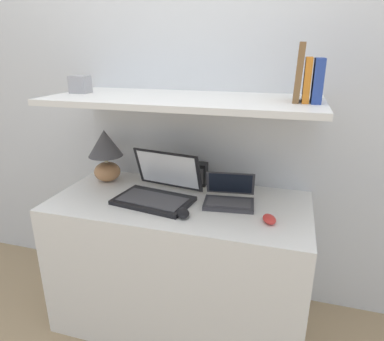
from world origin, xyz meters
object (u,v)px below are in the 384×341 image
second_mouse (269,219)px  book_brown (299,72)px  computer_mouse (183,213)px  laptop_small (229,197)px  table_lamp (106,152)px  router_box (198,174)px  shelf_gadget (80,84)px  book_orange (307,80)px  book_blue (318,80)px  laptop_large (158,190)px

second_mouse → book_brown: 0.64m
computer_mouse → laptop_small: bearing=48.1°
computer_mouse → table_lamp: bearing=151.0°
laptop_small → router_box: laptop_small is taller
shelf_gadget → book_brown: bearing=0.0°
book_orange → book_brown: (-0.04, 0.00, 0.03)m
book_blue → book_brown: size_ratio=0.74×
laptop_large → book_blue: bearing=6.4°
second_mouse → shelf_gadget: bearing=169.9°
book_orange → book_brown: book_brown is taller
laptop_small → router_box: size_ratio=2.10×
book_brown → laptop_large: bearing=-172.8°
second_mouse → router_box: bearing=140.4°
second_mouse → router_box: (-0.42, 0.35, 0.05)m
book_blue → table_lamp: bearing=175.9°
router_box → shelf_gadget: (-0.58, -0.17, 0.49)m
table_lamp → book_orange: 1.13m
book_blue → second_mouse: bearing=-128.4°
table_lamp → book_blue: size_ratio=1.66×
laptop_large → book_brown: 0.86m
laptop_small → book_orange: bearing=6.3°
second_mouse → book_orange: bearing=61.0°
laptop_small → second_mouse: bearing=-35.3°
laptop_small → computer_mouse: (-0.18, -0.20, -0.02)m
table_lamp → book_orange: size_ratio=1.63×
second_mouse → book_blue: size_ratio=0.55×
laptop_small → second_mouse: laptop_small is taller
table_lamp → laptop_large: size_ratio=0.72×
table_lamp → router_box: (0.52, 0.09, -0.11)m
table_lamp → laptop_small: table_lamp is taller
computer_mouse → laptop_large: bearing=139.9°
computer_mouse → book_brown: bearing=27.3°
router_box → book_brown: (0.49, -0.17, 0.57)m
table_lamp → router_box: 0.54m
laptop_small → shelf_gadget: (-0.80, 0.03, 0.52)m
laptop_small → second_mouse: (0.21, -0.15, -0.02)m
router_box → shelf_gadget: 0.78m
laptop_large → router_box: size_ratio=3.32×
computer_mouse → shelf_gadget: 0.85m
laptop_small → computer_mouse: bearing=-131.9°
book_blue → book_orange: (-0.04, 0.00, 0.00)m
computer_mouse → book_brown: 0.79m
book_blue → book_brown: bearing=180.0°
book_orange → shelf_gadget: bearing=180.0°
table_lamp → second_mouse: 0.99m
book_blue → book_orange: bearing=180.0°
table_lamp → laptop_large: table_lamp is taller
shelf_gadget → laptop_small: bearing=-2.4°
laptop_small → second_mouse: size_ratio=2.65×
book_brown → second_mouse: bearing=-109.6°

